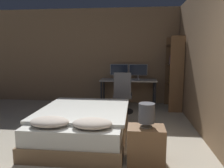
{
  "coord_description": "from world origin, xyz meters",
  "views": [
    {
      "loc": [
        0.61,
        -2.16,
        1.51
      ],
      "look_at": [
        0.07,
        2.78,
        0.75
      ],
      "focal_mm": 35.0,
      "sensor_mm": 36.0,
      "label": 1
    }
  ],
  "objects_px": {
    "nightstand": "(146,145)",
    "office_chair": "(123,97)",
    "bedside_lamp": "(147,113)",
    "bed": "(83,125)",
    "computer_mouse": "(139,80)",
    "keyboard": "(128,80)",
    "monitor_left": "(119,70)",
    "bookshelf": "(175,70)",
    "desk": "(128,83)",
    "monitor_right": "(138,70)"
  },
  "relations": [
    {
      "from": "nightstand",
      "to": "office_chair",
      "type": "bearing_deg",
      "value": 100.91
    },
    {
      "from": "bedside_lamp",
      "to": "bed",
      "type": "bearing_deg",
      "value": 146.53
    },
    {
      "from": "computer_mouse",
      "to": "office_chair",
      "type": "bearing_deg",
      "value": -123.64
    },
    {
      "from": "nightstand",
      "to": "keyboard",
      "type": "relative_size",
      "value": 1.29
    },
    {
      "from": "bedside_lamp",
      "to": "monitor_left",
      "type": "height_order",
      "value": "monitor_left"
    },
    {
      "from": "bedside_lamp",
      "to": "bookshelf",
      "type": "xyz_separation_m",
      "value": [
        0.83,
        2.88,
        0.34
      ]
    },
    {
      "from": "bed",
      "to": "nightstand",
      "type": "relative_size",
      "value": 3.78
    },
    {
      "from": "nightstand",
      "to": "desk",
      "type": "height_order",
      "value": "desk"
    },
    {
      "from": "monitor_right",
      "to": "office_chair",
      "type": "bearing_deg",
      "value": -111.59
    },
    {
      "from": "bedside_lamp",
      "to": "monitor_left",
      "type": "distance_m",
      "value": 3.41
    },
    {
      "from": "bedside_lamp",
      "to": "bookshelf",
      "type": "height_order",
      "value": "bookshelf"
    },
    {
      "from": "monitor_left",
      "to": "desk",
      "type": "bearing_deg",
      "value": -34.1
    },
    {
      "from": "nightstand",
      "to": "office_chair",
      "type": "distance_m",
      "value": 2.44
    },
    {
      "from": "monitor_right",
      "to": "bookshelf",
      "type": "relative_size",
      "value": 0.28
    },
    {
      "from": "office_chair",
      "to": "bookshelf",
      "type": "xyz_separation_m",
      "value": [
        1.29,
        0.49,
        0.64
      ]
    },
    {
      "from": "nightstand",
      "to": "bedside_lamp",
      "type": "relative_size",
      "value": 1.56
    },
    {
      "from": "bedside_lamp",
      "to": "keyboard",
      "type": "distance_m",
      "value": 3.0
    },
    {
      "from": "bed",
      "to": "desk",
      "type": "xyz_separation_m",
      "value": [
        0.68,
        2.48,
        0.37
      ]
    },
    {
      "from": "monitor_right",
      "to": "office_chair",
      "type": "xyz_separation_m",
      "value": [
        -0.38,
        -0.95,
        -0.57
      ]
    },
    {
      "from": "bedside_lamp",
      "to": "desk",
      "type": "xyz_separation_m",
      "value": [
        -0.35,
        3.16,
        -0.06
      ]
    },
    {
      "from": "monitor_right",
      "to": "office_chair",
      "type": "relative_size",
      "value": 0.51
    },
    {
      "from": "nightstand",
      "to": "keyboard",
      "type": "xyz_separation_m",
      "value": [
        -0.35,
        2.98,
        0.48
      ]
    },
    {
      "from": "desk",
      "to": "bookshelf",
      "type": "xyz_separation_m",
      "value": [
        1.19,
        -0.28,
        0.4
      ]
    },
    {
      "from": "bedside_lamp",
      "to": "keyboard",
      "type": "relative_size",
      "value": 0.83
    },
    {
      "from": "bed",
      "to": "keyboard",
      "type": "height_order",
      "value": "keyboard"
    },
    {
      "from": "monitor_left",
      "to": "bed",
      "type": "bearing_deg",
      "value": -98.85
    },
    {
      "from": "monitor_right",
      "to": "bookshelf",
      "type": "bearing_deg",
      "value": -26.77
    },
    {
      "from": "computer_mouse",
      "to": "monitor_left",
      "type": "bearing_deg",
      "value": 146.97
    },
    {
      "from": "bed",
      "to": "keyboard",
      "type": "distance_m",
      "value": 2.44
    },
    {
      "from": "nightstand",
      "to": "monitor_right",
      "type": "bearing_deg",
      "value": 91.45
    },
    {
      "from": "bed",
      "to": "desk",
      "type": "distance_m",
      "value": 2.59
    },
    {
      "from": "desk",
      "to": "computer_mouse",
      "type": "xyz_separation_m",
      "value": [
        0.29,
        -0.18,
        0.11
      ]
    },
    {
      "from": "bed",
      "to": "bedside_lamp",
      "type": "height_order",
      "value": "bedside_lamp"
    },
    {
      "from": "keyboard",
      "to": "computer_mouse",
      "type": "relative_size",
      "value": 5.57
    },
    {
      "from": "monitor_left",
      "to": "keyboard",
      "type": "relative_size",
      "value": 1.32
    },
    {
      "from": "desk",
      "to": "office_chair",
      "type": "bearing_deg",
      "value": -97.99
    },
    {
      "from": "keyboard",
      "to": "nightstand",
      "type": "bearing_deg",
      "value": -83.25
    },
    {
      "from": "bed",
      "to": "nightstand",
      "type": "height_order",
      "value": "bed"
    },
    {
      "from": "nightstand",
      "to": "desk",
      "type": "distance_m",
      "value": 3.2
    },
    {
      "from": "nightstand",
      "to": "office_chair",
      "type": "height_order",
      "value": "office_chair"
    },
    {
      "from": "bookshelf",
      "to": "computer_mouse",
      "type": "bearing_deg",
      "value": 173.44
    },
    {
      "from": "bed",
      "to": "bookshelf",
      "type": "bearing_deg",
      "value": 49.59
    },
    {
      "from": "nightstand",
      "to": "desk",
      "type": "relative_size",
      "value": 0.33
    },
    {
      "from": "monitor_left",
      "to": "computer_mouse",
      "type": "bearing_deg",
      "value": -33.03
    },
    {
      "from": "monitor_right",
      "to": "office_chair",
      "type": "height_order",
      "value": "monitor_right"
    },
    {
      "from": "desk",
      "to": "computer_mouse",
      "type": "distance_m",
      "value": 0.35
    },
    {
      "from": "bed",
      "to": "bookshelf",
      "type": "xyz_separation_m",
      "value": [
        1.87,
        2.19,
        0.77
      ]
    },
    {
      "from": "desk",
      "to": "office_chair",
      "type": "relative_size",
      "value": 1.53
    },
    {
      "from": "bedside_lamp",
      "to": "bookshelf",
      "type": "bearing_deg",
      "value": 73.86
    },
    {
      "from": "nightstand",
      "to": "computer_mouse",
      "type": "height_order",
      "value": "computer_mouse"
    }
  ]
}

